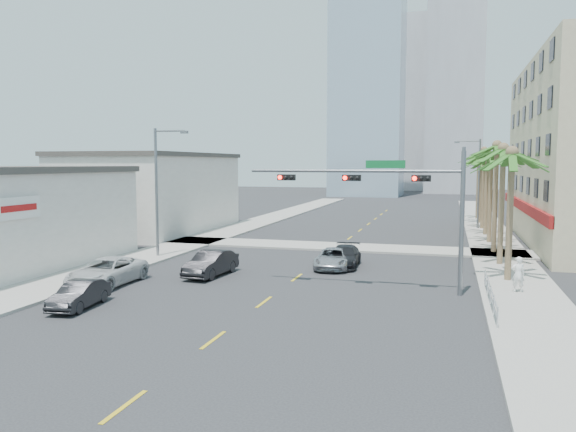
% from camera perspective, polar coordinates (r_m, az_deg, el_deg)
% --- Properties ---
extents(ground, '(260.00, 260.00, 0.00)m').
position_cam_1_polar(ground, '(23.44, -5.61, -10.99)').
color(ground, '#262628').
rests_on(ground, ground).
extents(sidewalk_right, '(4.00, 120.00, 0.15)m').
position_cam_1_polar(sidewalk_right, '(41.57, 20.92, -4.01)').
color(sidewalk_right, gray).
rests_on(sidewalk_right, ground).
extents(sidewalk_left, '(4.00, 120.00, 0.15)m').
position_cam_1_polar(sidewalk_left, '(46.13, -10.33, -2.84)').
color(sidewalk_left, gray).
rests_on(sidewalk_left, ground).
extents(sidewalk_cross, '(80.00, 4.00, 0.15)m').
position_cam_1_polar(sidewalk_cross, '(44.18, 4.98, -3.14)').
color(sidewalk_cross, gray).
rests_on(sidewalk_cross, ground).
extents(building_left_far, '(11.00, 18.00, 7.20)m').
position_cam_1_polar(building_left_far, '(56.34, -13.62, 2.17)').
color(building_left_far, beige).
rests_on(building_left_far, ground).
extents(tower_far_left, '(14.00, 14.00, 48.00)m').
position_cam_1_polar(tower_far_left, '(118.33, 8.15, 13.78)').
color(tower_far_left, '#99B2C6').
rests_on(tower_far_left, ground).
extents(tower_far_right, '(12.00, 12.00, 60.00)m').
position_cam_1_polar(tower_far_right, '(132.97, 16.66, 15.29)').
color(tower_far_right, '#ADADB2').
rests_on(tower_far_right, ground).
extents(tower_far_center, '(16.00, 16.00, 42.00)m').
position_cam_1_polar(tower_far_center, '(147.04, 11.74, 10.88)').
color(tower_far_center, '#ADADB2').
rests_on(tower_far_center, ground).
extents(traffic_signal_mast, '(11.12, 0.54, 7.20)m').
position_cam_1_polar(traffic_signal_mast, '(29.00, 10.96, 2.24)').
color(traffic_signal_mast, slate).
rests_on(traffic_signal_mast, ground).
extents(palm_tree_0, '(4.80, 4.80, 7.80)m').
position_cam_1_polar(palm_tree_0, '(33.06, 21.80, 5.83)').
color(palm_tree_0, brown).
rests_on(palm_tree_0, ground).
extents(palm_tree_1, '(4.80, 4.80, 8.16)m').
position_cam_1_polar(palm_tree_1, '(38.24, 21.04, 6.27)').
color(palm_tree_1, brown).
rests_on(palm_tree_1, ground).
extents(palm_tree_2, '(4.80, 4.80, 8.52)m').
position_cam_1_polar(palm_tree_2, '(43.43, 20.47, 6.60)').
color(palm_tree_2, brown).
rests_on(palm_tree_2, ground).
extents(palm_tree_3, '(4.80, 4.80, 7.80)m').
position_cam_1_polar(palm_tree_3, '(48.60, 19.97, 5.63)').
color(palm_tree_3, brown).
rests_on(palm_tree_3, ground).
extents(palm_tree_4, '(4.80, 4.80, 8.16)m').
position_cam_1_polar(palm_tree_4, '(53.80, 19.61, 5.95)').
color(palm_tree_4, brown).
rests_on(palm_tree_4, ground).
extents(palm_tree_5, '(4.80, 4.80, 8.52)m').
position_cam_1_polar(palm_tree_5, '(58.99, 19.31, 6.22)').
color(palm_tree_5, brown).
rests_on(palm_tree_5, ground).
extents(palm_tree_6, '(4.80, 4.80, 7.80)m').
position_cam_1_polar(palm_tree_6, '(64.18, 19.03, 5.52)').
color(palm_tree_6, brown).
rests_on(palm_tree_6, ground).
extents(palm_tree_7, '(4.80, 4.80, 8.16)m').
position_cam_1_polar(palm_tree_7, '(69.37, 18.82, 5.78)').
color(palm_tree_7, brown).
rests_on(palm_tree_7, ground).
extents(streetlight_left, '(2.55, 0.25, 9.00)m').
position_cam_1_polar(streetlight_left, '(39.92, -12.98, 3.03)').
color(streetlight_left, slate).
rests_on(streetlight_left, ground).
extents(streetlight_right, '(2.55, 0.25, 9.00)m').
position_cam_1_polar(streetlight_right, '(58.97, 18.64, 3.60)').
color(streetlight_right, slate).
rests_on(streetlight_right, ground).
extents(guardrail, '(0.08, 8.08, 1.00)m').
position_cam_1_polar(guardrail, '(27.61, 19.88, -7.34)').
color(guardrail, silver).
rests_on(guardrail, ground).
extents(car_parked_mid, '(1.71, 3.84, 1.22)m').
position_cam_1_polar(car_parked_mid, '(27.60, -20.44, -7.49)').
color(car_parked_mid, black).
rests_on(car_parked_mid, ground).
extents(car_parked_far, '(2.49, 5.33, 1.48)m').
position_cam_1_polar(car_parked_far, '(32.11, -17.92, -5.40)').
color(car_parked_far, silver).
rests_on(car_parked_far, ground).
extents(car_lane_left, '(1.90, 4.56, 1.47)m').
position_cam_1_polar(car_lane_left, '(33.37, -7.84, -4.80)').
color(car_lane_left, black).
rests_on(car_lane_left, ground).
extents(car_lane_center, '(2.40, 4.65, 1.25)m').
position_cam_1_polar(car_lane_center, '(35.55, 4.62, -4.31)').
color(car_lane_center, '#B1B1B6').
rests_on(car_lane_center, ground).
extents(car_lane_right, '(2.07, 4.62, 1.31)m').
position_cam_1_polar(car_lane_right, '(36.24, 5.75, -4.09)').
color(car_lane_right, black).
rests_on(car_lane_right, ground).
extents(pedestrian, '(0.72, 0.54, 1.80)m').
position_cam_1_polar(pedestrian, '(30.53, 22.33, -5.50)').
color(pedestrian, white).
rests_on(pedestrian, sidewalk_right).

